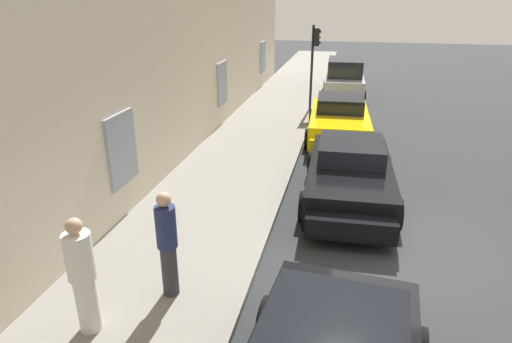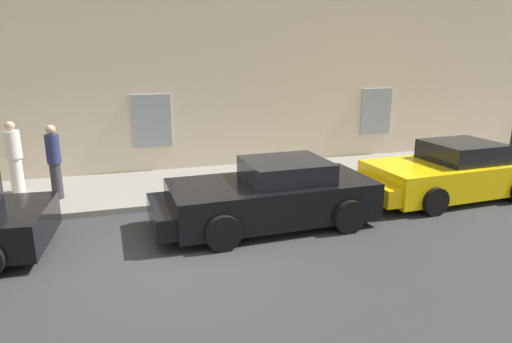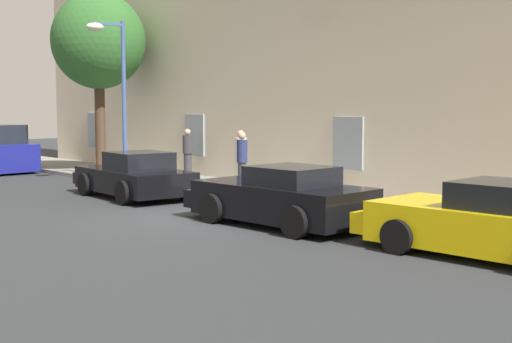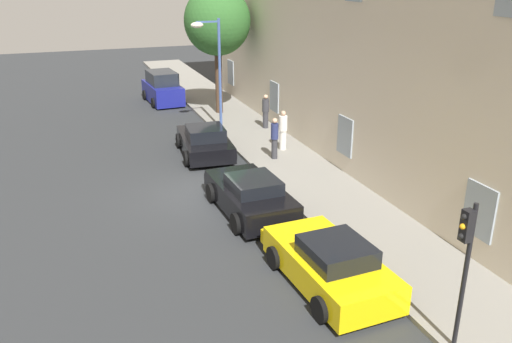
{
  "view_description": "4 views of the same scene",
  "coord_description": "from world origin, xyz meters",
  "px_view_note": "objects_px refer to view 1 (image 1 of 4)",
  "views": [
    {
      "loc": [
        -7.7,
        1.16,
        4.56
      ],
      "look_at": [
        0.04,
        2.85,
        1.34
      ],
      "focal_mm": 30.69,
      "sensor_mm": 36.0,
      "label": 1
    },
    {
      "loc": [
        -0.86,
        -7.25,
        3.48
      ],
      "look_at": [
        1.85,
        1.56,
        1.01
      ],
      "focal_mm": 31.17,
      "sensor_mm": 36.0,
      "label": 2
    },
    {
      "loc": [
        13.14,
        -9.82,
        2.69
      ],
      "look_at": [
        -0.38,
        2.43,
        0.95
      ],
      "focal_mm": 49.17,
      "sensor_mm": 36.0,
      "label": 3
    },
    {
      "loc": [
        17.28,
        -4.39,
        7.62
      ],
      "look_at": [
        0.18,
        1.92,
        0.69
      ],
      "focal_mm": 37.25,
      "sensor_mm": 36.0,
      "label": 4
    }
  ],
  "objects_px": {
    "hatchback_parked": "(344,80)",
    "traffic_light": "(314,53)",
    "pedestrian_bystander": "(167,243)",
    "sportscar_yellow_flank": "(350,178)",
    "sportscar_white_middle": "(339,122)",
    "pedestrian_strolling": "(82,275)"
  },
  "relations": [
    {
      "from": "hatchback_parked",
      "to": "pedestrian_strolling",
      "type": "xyz_separation_m",
      "value": [
        -16.78,
        3.0,
        0.24
      ]
    },
    {
      "from": "hatchback_parked",
      "to": "pedestrian_bystander",
      "type": "distance_m",
      "value": 15.94
    },
    {
      "from": "hatchback_parked",
      "to": "pedestrian_strolling",
      "type": "relative_size",
      "value": 2.24
    },
    {
      "from": "hatchback_parked",
      "to": "pedestrian_strolling",
      "type": "height_order",
      "value": "pedestrian_strolling"
    },
    {
      "from": "sportscar_yellow_flank",
      "to": "hatchback_parked",
      "type": "height_order",
      "value": "hatchback_parked"
    },
    {
      "from": "hatchback_parked",
      "to": "pedestrian_bystander",
      "type": "xyz_separation_m",
      "value": [
        -15.79,
        2.19,
        0.26
      ]
    },
    {
      "from": "traffic_light",
      "to": "pedestrian_bystander",
      "type": "distance_m",
      "value": 12.57
    },
    {
      "from": "hatchback_parked",
      "to": "traffic_light",
      "type": "distance_m",
      "value": 3.88
    },
    {
      "from": "sportscar_white_middle",
      "to": "traffic_light",
      "type": "distance_m",
      "value": 4.02
    },
    {
      "from": "sportscar_yellow_flank",
      "to": "sportscar_white_middle",
      "type": "bearing_deg",
      "value": 5.07
    },
    {
      "from": "sportscar_white_middle",
      "to": "traffic_light",
      "type": "xyz_separation_m",
      "value": [
        3.37,
        1.23,
        1.82
      ]
    },
    {
      "from": "pedestrian_bystander",
      "to": "hatchback_parked",
      "type": "bearing_deg",
      "value": -7.91
    },
    {
      "from": "sportscar_yellow_flank",
      "to": "traffic_light",
      "type": "distance_m",
      "value": 8.56
    },
    {
      "from": "sportscar_yellow_flank",
      "to": "sportscar_white_middle",
      "type": "distance_m",
      "value": 4.85
    },
    {
      "from": "sportscar_yellow_flank",
      "to": "sportscar_white_middle",
      "type": "relative_size",
      "value": 1.01
    },
    {
      "from": "sportscar_yellow_flank",
      "to": "pedestrian_bystander",
      "type": "distance_m",
      "value": 5.05
    },
    {
      "from": "traffic_light",
      "to": "sportscar_yellow_flank",
      "type": "bearing_deg",
      "value": -168.59
    },
    {
      "from": "hatchback_parked",
      "to": "pedestrian_bystander",
      "type": "bearing_deg",
      "value": 172.09
    },
    {
      "from": "pedestrian_strolling",
      "to": "sportscar_white_middle",
      "type": "bearing_deg",
      "value": -16.84
    },
    {
      "from": "pedestrian_strolling",
      "to": "hatchback_parked",
      "type": "bearing_deg",
      "value": -10.13
    },
    {
      "from": "traffic_light",
      "to": "pedestrian_bystander",
      "type": "bearing_deg",
      "value": 175.32
    },
    {
      "from": "hatchback_parked",
      "to": "pedestrian_bystander",
      "type": "relative_size",
      "value": 2.25
    }
  ]
}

